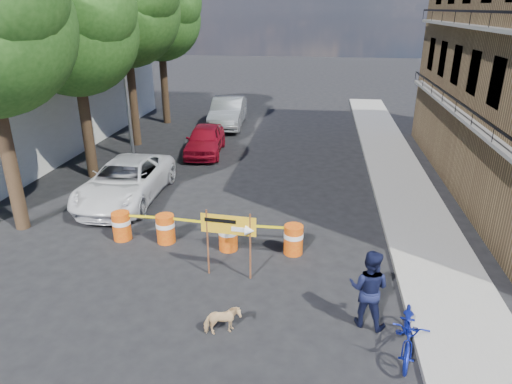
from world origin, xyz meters
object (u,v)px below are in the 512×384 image
(barrel_far_right, at_px, (293,239))
(dog, at_px, (222,321))
(sedan_silver, at_px, (228,112))
(suv_white, at_px, (125,181))
(barrel_mid_right, at_px, (228,235))
(bicycle, at_px, (411,312))
(sedan_red, at_px, (205,140))
(detour_sign, at_px, (236,230))
(barrel_mid_left, at_px, (166,228))
(barrel_far_left, at_px, (122,225))
(pedestrian, at_px, (369,289))

(barrel_far_right, distance_m, dog, 4.04)
(sedan_silver, bearing_deg, suv_white, -100.96)
(barrel_mid_right, distance_m, bicycle, 5.98)
(sedan_red, bearing_deg, detour_sign, -77.32)
(dog, height_order, suv_white, suv_white)
(barrel_mid_left, xyz_separation_m, sedan_silver, (-1.02, 14.96, 0.39))
(barrel_mid_left, relative_size, suv_white, 0.17)
(barrel_mid_left, relative_size, sedan_red, 0.21)
(barrel_far_left, distance_m, barrel_mid_left, 1.42)
(suv_white, bearing_deg, sedan_silver, 81.89)
(barrel_far_right, distance_m, bicycle, 4.68)
(bicycle, distance_m, dog, 4.01)
(detour_sign, height_order, suv_white, detour_sign)
(bicycle, height_order, sedan_red, bicycle)
(detour_sign, bearing_deg, sedan_silver, 106.73)
(barrel_far_left, relative_size, sedan_red, 0.21)
(barrel_mid_left, bearing_deg, detour_sign, -33.44)
(barrel_mid_left, distance_m, barrel_mid_right, 2.01)
(pedestrian, xyz_separation_m, dog, (-3.18, -0.80, -0.60))
(barrel_mid_right, xyz_separation_m, detour_sign, (0.51, -1.47, 0.93))
(suv_white, xyz_separation_m, sedan_red, (1.51, 6.19, -0.03))
(barrel_far_right, bearing_deg, detour_sign, -133.76)
(barrel_far_left, xyz_separation_m, suv_white, (-1.12, 3.03, 0.28))
(barrel_far_right, xyz_separation_m, dog, (-1.33, -3.82, -0.13))
(pedestrian, bearing_deg, detour_sign, -7.14)
(detour_sign, relative_size, suv_white, 0.35)
(dog, bearing_deg, suv_white, 13.72)
(barrel_mid_right, relative_size, dog, 1.11)
(sedan_silver, bearing_deg, detour_sign, -81.71)
(barrel_far_left, height_order, barrel_far_right, same)
(sedan_silver, bearing_deg, barrel_mid_right, -82.43)
(bicycle, bearing_deg, barrel_mid_right, 150.52)
(barrel_mid_left, xyz_separation_m, sedan_red, (-1.03, 9.21, 0.24))
(pedestrian, xyz_separation_m, sedan_red, (-6.83, 12.39, -0.23))
(barrel_mid_left, xyz_separation_m, dog, (2.62, -3.98, -0.13))
(pedestrian, height_order, sedan_red, pedestrian)
(barrel_far_right, height_order, detour_sign, detour_sign)
(barrel_far_left, height_order, detour_sign, detour_sign)
(barrel_mid_right, height_order, sedan_red, sedan_red)
(barrel_mid_right, height_order, suv_white, suv_white)
(pedestrian, bearing_deg, bicycle, 151.36)
(barrel_mid_left, bearing_deg, barrel_far_left, -179.79)
(sedan_silver, bearing_deg, barrel_far_right, -75.53)
(pedestrian, bearing_deg, sedan_red, -43.52)
(detour_sign, bearing_deg, suv_white, 141.92)
(suv_white, bearing_deg, barrel_far_left, -70.53)
(barrel_far_left, distance_m, dog, 5.66)
(barrel_mid_left, distance_m, dog, 4.76)
(bicycle, distance_m, sedan_red, 15.24)
(sedan_red, bearing_deg, pedestrian, -66.48)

